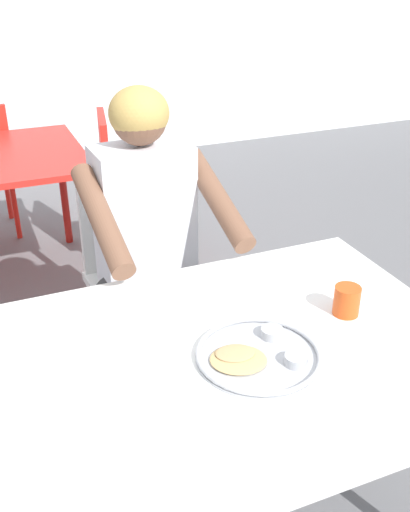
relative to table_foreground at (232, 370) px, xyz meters
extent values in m
cube|color=white|center=(0.00, 0.00, 0.05)|extent=(1.27, 0.93, 0.03)
cylinder|color=#B2B2B7|center=(-0.57, 0.40, -0.31)|extent=(0.04, 0.04, 0.69)
cylinder|color=#B2B2B7|center=(0.57, 0.40, -0.31)|extent=(0.04, 0.04, 0.69)
cylinder|color=#B7BABF|center=(0.05, -0.05, 0.07)|extent=(0.32, 0.32, 0.01)
torus|color=#B7BABF|center=(0.05, -0.05, 0.08)|extent=(0.32, 0.32, 0.01)
cylinder|color=#B2B5BA|center=(0.12, -0.12, 0.08)|extent=(0.06, 0.06, 0.03)
cylinder|color=#9E4714|center=(0.12, -0.12, 0.09)|extent=(0.05, 0.05, 0.01)
cylinder|color=#B2B5BA|center=(0.12, 0.01, 0.08)|extent=(0.06, 0.06, 0.03)
cylinder|color=#C65119|center=(0.12, 0.01, 0.09)|extent=(0.05, 0.05, 0.01)
ellipsoid|color=tan|center=(-0.01, -0.05, 0.07)|extent=(0.18, 0.17, 0.01)
ellipsoid|color=tan|center=(-0.01, -0.03, 0.08)|extent=(0.12, 0.10, 0.01)
cylinder|color=#D84C19|center=(0.37, 0.04, 0.11)|extent=(0.07, 0.07, 0.09)
cylinder|color=#593319|center=(0.37, 0.04, 0.13)|extent=(0.06, 0.06, 0.02)
cube|color=silver|center=(0.01, 0.84, -0.21)|extent=(0.41, 0.41, 0.04)
cube|color=silver|center=(0.01, 1.03, 0.00)|extent=(0.38, 0.05, 0.38)
cylinder|color=silver|center=(0.18, 0.69, -0.44)|extent=(0.03, 0.03, 0.43)
cylinder|color=silver|center=(-0.14, 0.68, -0.44)|extent=(0.03, 0.03, 0.43)
cylinder|color=silver|center=(0.16, 1.01, -0.44)|extent=(0.03, 0.03, 0.43)
cylinder|color=silver|center=(-0.15, 0.99, -0.44)|extent=(0.03, 0.03, 0.43)
cylinder|color=#343434|center=(0.18, 0.40, -0.43)|extent=(0.10, 0.10, 0.46)
cylinder|color=#343434|center=(0.17, 0.60, -0.16)|extent=(0.14, 0.41, 0.12)
cylinder|color=#343434|center=(-0.12, 0.39, -0.43)|extent=(0.10, 0.10, 0.46)
cylinder|color=#343434|center=(-0.13, 0.59, -0.16)|extent=(0.14, 0.41, 0.12)
cube|color=silver|center=(0.01, 0.79, 0.11)|extent=(0.35, 0.22, 0.53)
cylinder|color=brown|center=(0.23, 0.62, 0.22)|extent=(0.10, 0.46, 0.25)
cylinder|color=brown|center=(-0.18, 0.60, 0.22)|extent=(0.10, 0.46, 0.25)
sphere|color=brown|center=(0.01, 0.79, 0.48)|extent=(0.19, 0.19, 0.19)
ellipsoid|color=tan|center=(0.01, 0.79, 0.49)|extent=(0.21, 0.20, 0.18)
cylinder|color=#AD1E18|center=(-0.04, 1.54, -0.31)|extent=(0.04, 0.04, 0.69)
cylinder|color=#AD1E18|center=(-0.04, 2.29, -0.31)|extent=(0.04, 0.04, 0.69)
cube|color=red|center=(0.31, 1.86, -0.23)|extent=(0.47, 0.47, 0.04)
cube|color=red|center=(0.13, 1.90, 0.00)|extent=(0.11, 0.38, 0.42)
cylinder|color=red|center=(0.50, 1.99, -0.45)|extent=(0.03, 0.03, 0.41)
cylinder|color=red|center=(0.44, 1.67, -0.45)|extent=(0.03, 0.03, 0.41)
cylinder|color=red|center=(0.19, 2.05, -0.45)|extent=(0.03, 0.03, 0.41)
cylinder|color=red|center=(0.13, 1.73, -0.45)|extent=(0.03, 0.03, 0.41)
cylinder|color=red|center=(-0.34, 2.80, -0.46)|extent=(0.03, 0.03, 0.40)
cylinder|color=red|center=(-0.33, 2.46, -0.46)|extent=(0.03, 0.03, 0.40)
camera|label=1|loc=(-0.54, -1.11, 0.99)|focal=41.61mm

